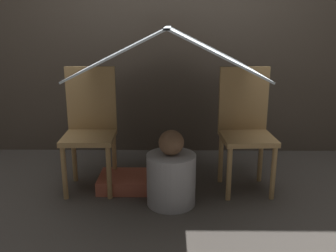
# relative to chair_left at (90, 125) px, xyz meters

# --- Properties ---
(ground_plane) EXTENTS (8.80, 8.80, 0.00)m
(ground_plane) POSITION_rel_chair_left_xyz_m (0.58, -0.28, -0.49)
(ground_plane) COLOR #47423D
(wall_back) EXTENTS (7.00, 0.05, 2.50)m
(wall_back) POSITION_rel_chair_left_xyz_m (0.58, 0.84, 0.76)
(wall_back) COLOR #4C4238
(wall_back) RESTS_ON ground_plane
(chair_left) EXTENTS (0.38, 0.38, 0.91)m
(chair_left) POSITION_rel_chair_left_xyz_m (0.00, 0.00, 0.00)
(chair_left) COLOR tan
(chair_left) RESTS_ON ground_plane
(chair_right) EXTENTS (0.39, 0.39, 0.91)m
(chair_right) POSITION_rel_chair_left_xyz_m (1.15, -0.00, 0.00)
(chair_right) COLOR tan
(chair_right) RESTS_ON ground_plane
(sheet_canopy) EXTENTS (1.16, 1.23, 0.29)m
(sheet_canopy) POSITION_rel_chair_left_xyz_m (0.58, -0.07, 0.57)
(sheet_canopy) COLOR silver
(person_front) EXTENTS (0.34, 0.34, 0.53)m
(person_front) POSITION_rel_chair_left_xyz_m (0.60, -0.30, -0.28)
(person_front) COLOR #B2B2B7
(person_front) RESTS_ON ground_plane
(floor_cushion) EXTENTS (0.41, 0.33, 0.10)m
(floor_cushion) POSITION_rel_chair_left_xyz_m (0.26, -0.05, -0.44)
(floor_cushion) COLOR #CC664C
(floor_cushion) RESTS_ON ground_plane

